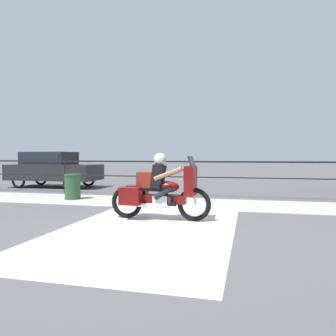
% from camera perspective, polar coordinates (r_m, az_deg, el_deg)
% --- Properties ---
extents(ground_plane, '(120.00, 120.00, 0.00)m').
position_cam_1_polar(ground_plane, '(6.91, -2.71, -10.08)').
color(ground_plane, '#565659').
extents(sidewalk_band, '(44.00, 2.40, 0.01)m').
position_cam_1_polar(sidewalk_band, '(10.16, 2.79, -6.11)').
color(sidewalk_band, '#B7B2A8').
rests_on(sidewalk_band, ground).
extents(crosswalk_band, '(3.40, 6.00, 0.01)m').
position_cam_1_polar(crosswalk_band, '(6.73, -3.36, -10.38)').
color(crosswalk_band, silver).
rests_on(crosswalk_band, ground).
extents(fence_railing, '(36.00, 0.05, 1.28)m').
position_cam_1_polar(fence_railing, '(11.66, 4.33, -0.11)').
color(fence_railing, black).
rests_on(fence_railing, ground).
extents(motorcycle, '(2.35, 0.76, 1.53)m').
position_cam_1_polar(motorcycle, '(7.49, -1.52, -3.78)').
color(motorcycle, black).
rests_on(motorcycle, ground).
extents(parked_car, '(4.20, 1.78, 1.65)m').
position_cam_1_polar(parked_car, '(16.14, -19.46, 0.14)').
color(parked_car, '#232326').
rests_on(parked_car, ground).
extents(trash_bin, '(0.54, 0.54, 0.85)m').
position_cam_1_polar(trash_bin, '(11.44, -16.28, -3.14)').
color(trash_bin, '#284C2D').
rests_on(trash_bin, ground).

